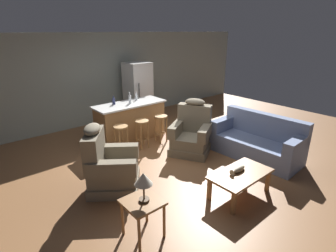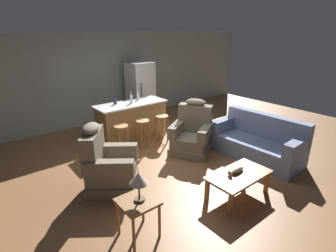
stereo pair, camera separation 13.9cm
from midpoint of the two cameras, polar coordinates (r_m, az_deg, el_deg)
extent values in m
plane|color=brown|center=(5.88, -0.04, -6.65)|extent=(12.00, 12.00, 0.00)
cube|color=#939E93|center=(8.05, -14.33, 9.85)|extent=(12.00, 0.05, 2.60)
cube|color=olive|center=(4.57, 16.04, -10.23)|extent=(1.10, 0.60, 0.04)
cube|color=olive|center=(4.23, 14.42, -16.20)|extent=(0.06, 0.06, 0.38)
cube|color=olive|center=(4.94, 21.49, -11.30)|extent=(0.06, 0.06, 0.38)
cube|color=olive|center=(4.46, 9.42, -13.60)|extent=(0.06, 0.06, 0.38)
cube|color=olive|center=(5.15, 16.88, -9.38)|extent=(0.06, 0.06, 0.38)
cube|color=#4C3823|center=(4.60, 15.72, -9.61)|extent=(0.22, 0.07, 0.01)
ellipsoid|color=tan|center=(4.58, 15.77, -9.19)|extent=(0.28, 0.09, 0.09)
cone|color=tan|center=(4.46, 14.46, -9.92)|extent=(0.06, 0.10, 0.10)
cube|color=#707FA3|center=(6.11, 19.04, -5.74)|extent=(0.92, 1.93, 0.20)
cube|color=#707FA3|center=(6.02, 19.27, -3.93)|extent=(0.92, 1.93, 0.22)
cube|color=#707FA3|center=(6.16, 21.16, 0.06)|extent=(0.28, 1.91, 0.52)
cube|color=#707FA3|center=(5.61, 27.03, -4.07)|extent=(0.85, 0.24, 0.28)
cube|color=#707FA3|center=(6.35, 12.95, 0.37)|extent=(0.85, 0.24, 0.28)
cube|color=#756B56|center=(4.89, -10.96, -11.85)|extent=(1.18, 1.18, 0.18)
cube|color=#756B56|center=(4.78, -11.13, -9.71)|extent=(1.09, 1.08, 0.24)
cube|color=#756B56|center=(4.64, -15.16, -4.91)|extent=(0.65, 0.75, 0.64)
ellipsoid|color=#756B56|center=(4.50, -15.60, -0.51)|extent=(0.49, 0.53, 0.16)
cube|color=#756B56|center=(4.95, -10.52, -5.31)|extent=(0.75, 0.62, 0.26)
cube|color=#756B56|center=(4.37, -11.74, -9.01)|extent=(0.75, 0.62, 0.26)
cube|color=#756B56|center=(6.06, 5.63, -4.95)|extent=(1.15, 1.15, 0.18)
cube|color=#756B56|center=(5.98, 5.70, -3.13)|extent=(1.07, 1.06, 0.24)
cube|color=#756B56|center=(6.09, 6.59, 1.73)|extent=(0.59, 0.77, 0.64)
ellipsoid|color=#756B56|center=(5.99, 6.74, 5.18)|extent=(0.46, 0.53, 0.16)
cube|color=#756B56|center=(5.80, 8.87, -1.37)|extent=(0.78, 0.56, 0.26)
cube|color=#756B56|center=(5.95, 2.67, -0.55)|extent=(0.78, 0.56, 0.26)
cube|color=olive|center=(3.57, -5.45, -16.09)|extent=(0.48, 0.48, 0.04)
cylinder|color=olive|center=(3.54, -6.26, -22.44)|extent=(0.04, 0.04, 0.52)
cylinder|color=olive|center=(3.71, -0.74, -19.93)|extent=(0.04, 0.04, 0.52)
cylinder|color=olive|center=(3.80, -9.73, -19.07)|extent=(0.04, 0.04, 0.52)
cylinder|color=olive|center=(3.96, -4.48, -16.97)|extent=(0.04, 0.04, 0.52)
cylinder|color=#4C3823|center=(3.56, -5.08, -15.60)|extent=(0.14, 0.14, 0.03)
cylinder|color=#4C3823|center=(3.49, -5.14, -13.93)|extent=(0.02, 0.02, 0.22)
cone|color=beige|center=(3.39, -5.24, -11.27)|extent=(0.24, 0.24, 0.16)
cube|color=#9E7042|center=(6.73, -7.26, 0.92)|extent=(1.71, 0.63, 0.91)
cube|color=silver|center=(6.59, -7.44, 4.82)|extent=(1.80, 0.70, 0.04)
cylinder|color=#A87A47|center=(5.84, -9.53, -0.09)|extent=(0.32, 0.32, 0.04)
torus|color=#A87A47|center=(6.00, -9.29, -4.04)|extent=(0.23, 0.23, 0.02)
cylinder|color=#A87A47|center=(5.84, -9.70, -3.70)|extent=(0.04, 0.04, 0.64)
cylinder|color=#A87A47|center=(5.93, -8.02, -3.23)|extent=(0.04, 0.04, 0.64)
cylinder|color=#A87A47|center=(6.00, -10.65, -3.09)|extent=(0.04, 0.04, 0.64)
cylinder|color=#A87A47|center=(6.09, -9.00, -2.64)|extent=(0.04, 0.04, 0.64)
cylinder|color=#A87A47|center=(6.11, -4.91, 1.06)|extent=(0.32, 0.32, 0.04)
torus|color=#A87A47|center=(6.27, -4.79, -2.74)|extent=(0.23, 0.23, 0.02)
cylinder|color=#A87A47|center=(6.11, -5.06, -2.39)|extent=(0.04, 0.04, 0.64)
cylinder|color=#A87A47|center=(6.21, -3.54, -1.95)|extent=(0.04, 0.04, 0.64)
cylinder|color=#A87A47|center=(6.26, -6.09, -1.84)|extent=(0.04, 0.04, 0.64)
cylinder|color=#A87A47|center=(6.36, -4.58, -1.42)|extent=(0.04, 0.04, 0.64)
cylinder|color=#A87A47|center=(6.43, -0.72, 2.10)|extent=(0.32, 0.32, 0.04)
torus|color=#A87A47|center=(6.58, -0.70, -1.55)|extent=(0.23, 0.23, 0.02)
cylinder|color=#A87A47|center=(6.41, -0.85, -1.18)|extent=(0.04, 0.04, 0.64)
cylinder|color=#A87A47|center=(6.53, 0.53, -0.78)|extent=(0.04, 0.04, 0.64)
cylinder|color=#A87A47|center=(6.56, -1.93, -0.69)|extent=(0.04, 0.04, 0.64)
cylinder|color=#A87A47|center=(6.67, -0.56, -0.30)|extent=(0.04, 0.04, 0.64)
cube|color=white|center=(8.14, -5.52, 7.47)|extent=(0.70, 0.66, 1.76)
cylinder|color=#333338|center=(7.73, -5.29, 7.47)|extent=(0.02, 0.02, 0.50)
cylinder|color=silver|center=(6.56, -7.40, 5.82)|extent=(0.07, 0.07, 0.19)
cylinder|color=silver|center=(6.53, -7.45, 6.99)|extent=(0.02, 0.02, 0.08)
cylinder|color=#23284C|center=(6.55, -10.84, 5.36)|extent=(0.08, 0.08, 0.14)
cylinder|color=#23284C|center=(6.52, -10.90, 6.23)|extent=(0.03, 0.03, 0.06)
cylinder|color=silver|center=(6.87, -5.99, 6.36)|extent=(0.06, 0.06, 0.16)
cylinder|color=silver|center=(6.84, -6.02, 7.26)|extent=(0.02, 0.02, 0.07)
camera|label=1|loc=(0.07, -89.28, 0.26)|focal=28.00mm
camera|label=2|loc=(0.07, 90.72, -0.26)|focal=28.00mm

